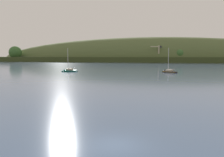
% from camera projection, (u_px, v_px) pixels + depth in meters
% --- Properties ---
extents(ground, '(1400.00, 1400.00, 0.00)m').
position_uv_depth(ground, '(115.00, 145.00, 15.93)').
color(ground, '#425675').
extents(far_shoreline_hill, '(448.90, 74.24, 53.31)m').
position_uv_depth(far_shoreline_hill, '(147.00, 61.00, 239.16)').
color(far_shoreline_hill, '#35401E').
rests_on(far_shoreline_hill, ground).
extents(dockside_crane, '(10.65, 5.90, 16.29)m').
position_uv_depth(dockside_crane, '(158.00, 55.00, 209.86)').
color(dockside_crane, '#4C4C51').
rests_on(dockside_crane, ground).
extents(sailboat_near_mooring, '(6.30, 5.97, 10.41)m').
position_uv_depth(sailboat_near_mooring, '(68.00, 71.00, 88.20)').
color(sailboat_near_mooring, '#0F564C').
rests_on(sailboat_near_mooring, ground).
extents(sailboat_midwater_white, '(6.30, 5.38, 10.59)m').
position_uv_depth(sailboat_midwater_white, '(168.00, 72.00, 84.69)').
color(sailboat_midwater_white, '#232328').
rests_on(sailboat_midwater_white, ground).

